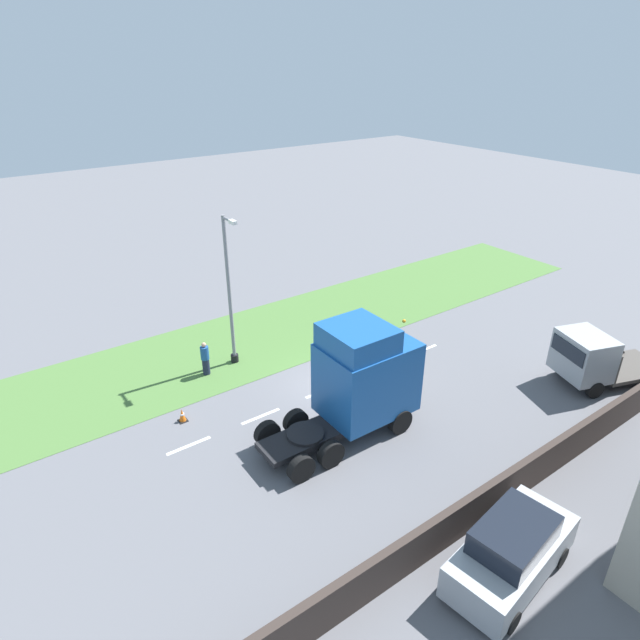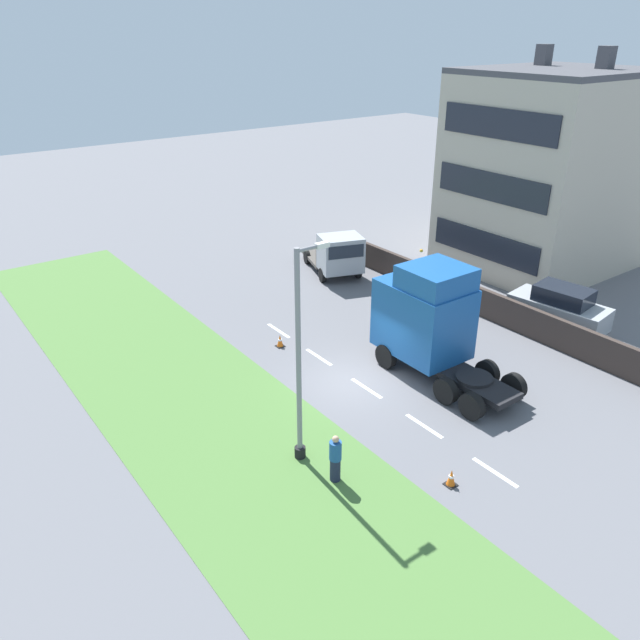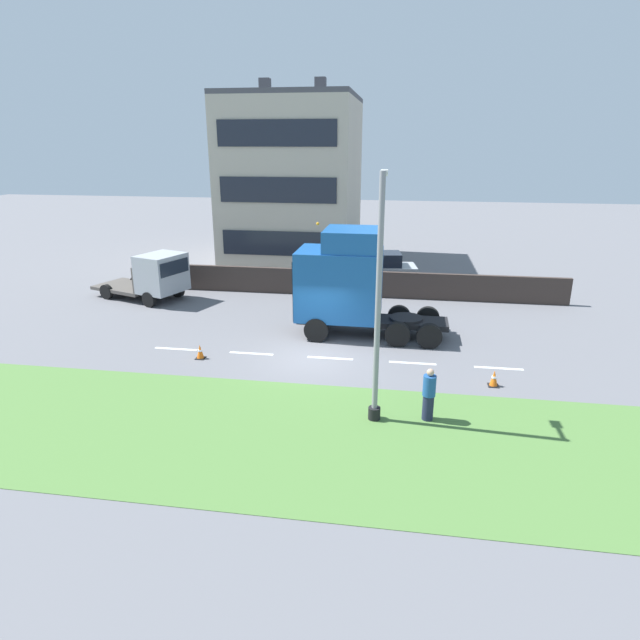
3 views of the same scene
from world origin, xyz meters
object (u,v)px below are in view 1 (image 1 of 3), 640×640
Objects in this scene: pedestrian at (205,359)px; traffic_cone_trailing at (182,415)px; lorry_cab at (362,378)px; parked_car at (512,551)px; lamp_post at (231,300)px; flatbed_truck at (591,358)px; traffic_cone_lead at (393,346)px.

pedestrian is 2.91× the size of traffic_cone_trailing.
parked_car is (7.86, -0.97, -1.30)m from lorry_cab.
lamp_post is at bearing -166.34° from lorry_cab.
parked_car is (4.28, -11.42, -0.33)m from flatbed_truck.
traffic_cone_trailing is at bearing -167.35° from parked_car.
lamp_post is 12.69× the size of traffic_cone_lead.
lorry_cab is at bearing 24.55° from pedestrian.
lorry_cab is at bearing 90.48° from flatbed_truck.
lorry_cab is 3.89× the size of pedestrian.
traffic_cone_trailing is (-12.41, -4.74, -0.74)m from parked_car.
pedestrian is at bearing 139.51° from traffic_cone_trailing.
lamp_post reaches higher than flatbed_truck.
traffic_cone_trailing is at bearing -94.20° from traffic_cone_lead.
lorry_cab reaches higher than traffic_cone_lead.
parked_car is 8.05× the size of traffic_cone_trailing.
flatbed_truck is 3.35× the size of pedestrian.
pedestrian reaches higher than traffic_cone_trailing.
lorry_cab is at bearing 51.41° from traffic_cone_trailing.
pedestrian is at bearing -154.83° from lorry_cab.
traffic_cone_trailing is at bearing 82.65° from flatbed_truck.
traffic_cone_lead is at bearing 125.93° from lorry_cab.
pedestrian is at bearing 71.05° from flatbed_truck.
pedestrian is (-7.32, -3.34, -1.50)m from lorry_cab.
parked_car is at bearing 20.90° from traffic_cone_trailing.
flatbed_truck is at bearing 63.30° from traffic_cone_trailing.
lorry_cab is 11.09m from flatbed_truck.
pedestrian is 3.68m from traffic_cone_trailing.
flatbed_truck is at bearing 71.75° from lorry_cab.
lamp_post is at bearing 126.48° from traffic_cone_trailing.
lorry_cab reaches higher than pedestrian.
lamp_post is at bearing 174.62° from parked_car.
lamp_post is at bearing 96.00° from pedestrian.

